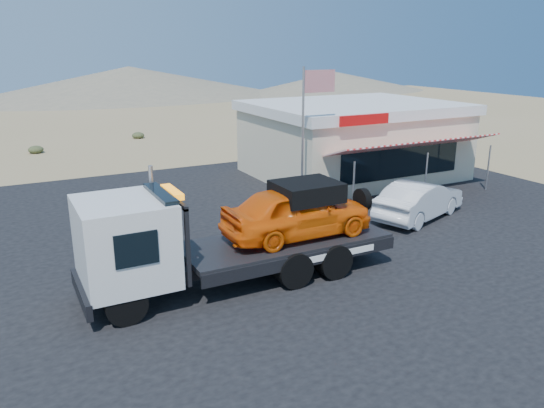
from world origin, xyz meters
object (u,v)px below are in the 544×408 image
object	(u,v)px
tow_truck	(234,230)
white_sedan	(419,200)
jerky_store	(352,139)
flagpole	(308,123)

from	to	relation	value
tow_truck	white_sedan	size ratio (longest dim) A/B	1.97
tow_truck	white_sedan	xyz separation A→B (m)	(9.12, 2.10, -0.87)
white_sedan	jerky_store	distance (m)	7.92
tow_truck	flagpole	world-z (taller)	flagpole
jerky_store	tow_truck	bearing A→B (deg)	-139.22
jerky_store	flagpole	size ratio (longest dim) A/B	1.73
tow_truck	flagpole	distance (m)	7.93
white_sedan	jerky_store	bearing A→B (deg)	-34.67
white_sedan	flagpole	distance (m)	5.53
white_sedan	tow_truck	bearing A→B (deg)	83.63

